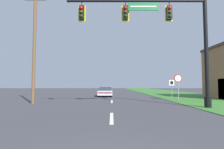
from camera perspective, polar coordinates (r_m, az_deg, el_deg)
name	(u,v)px	position (r m, az deg, el deg)	size (l,w,h in m)	color
grass_verge_right	(169,93)	(33.95, 18.11, -5.79)	(10.00, 110.00, 0.04)	#38752D
road_center_line	(112,96)	(24.31, -0.01, -7.01)	(0.16, 34.80, 0.01)	silver
signal_mast	(168,32)	(12.80, 17.75, 13.05)	(9.73, 0.47, 8.15)	black
car_ahead	(106,92)	(23.72, -2.14, -5.65)	(1.87, 4.62, 1.19)	black
stop_sign	(178,81)	(17.86, 20.80, -2.13)	(0.76, 0.07, 2.50)	gray
route_sign_post	(172,85)	(20.14, 18.95, -3.25)	(0.55, 0.06, 2.03)	gray
utility_pole_near	(34,43)	(16.10, -23.99, 9.27)	(1.80, 0.26, 9.66)	brown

